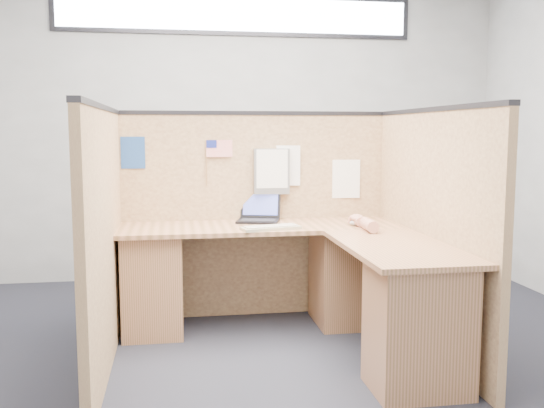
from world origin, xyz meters
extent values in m
plane|color=black|center=(0.00, 0.00, 0.00)|extent=(5.00, 5.00, 0.00)
plane|color=#96999B|center=(0.00, 2.25, 1.40)|extent=(5.00, 0.00, 5.00)
plane|color=#96999B|center=(0.00, -2.25, 1.40)|extent=(5.00, 0.00, 5.00)
cube|color=#232328|center=(0.00, 2.24, 2.45)|extent=(3.30, 0.02, 0.38)
cube|color=white|center=(0.00, 2.22, 2.45)|extent=(3.20, 0.01, 0.30)
cube|color=brown|center=(0.00, 1.00, 0.75)|extent=(2.05, 0.05, 1.50)
cube|color=#232328|center=(0.00, 1.00, 1.51)|extent=(2.05, 0.06, 0.03)
cube|color=brown|center=(-1.00, 0.10, 0.75)|extent=(0.05, 1.80, 1.50)
cube|color=#232328|center=(-1.00, 0.10, 1.51)|extent=(0.06, 1.80, 0.03)
cube|color=brown|center=(1.00, 0.10, 0.75)|extent=(0.05, 1.80, 1.50)
cube|color=#232328|center=(1.00, 0.10, 1.51)|extent=(0.06, 1.80, 0.03)
cube|color=brown|center=(0.00, 0.68, 0.71)|extent=(1.95, 0.60, 0.03)
cube|color=brown|center=(0.68, -0.20, 0.71)|extent=(0.60, 1.15, 0.03)
cube|color=brown|center=(-0.75, 0.68, 0.35)|extent=(0.40, 0.50, 0.70)
cube|color=brown|center=(0.60, 0.68, 0.35)|extent=(0.40, 0.50, 0.70)
cube|color=brown|center=(0.68, -0.52, 0.35)|extent=(0.50, 0.40, 0.70)
cube|color=black|center=(0.00, 0.82, 0.74)|extent=(0.34, 0.29, 0.02)
cube|color=black|center=(0.00, 0.96, 0.84)|extent=(0.30, 0.14, 0.20)
cube|color=#39438B|center=(0.00, 0.95, 0.84)|extent=(0.26, 0.11, 0.16)
cube|color=#9E987B|center=(0.04, 0.48, 0.74)|extent=(0.42, 0.22, 0.02)
cube|color=silver|center=(0.04, 0.48, 0.75)|extent=(0.38, 0.19, 0.01)
ellipsoid|color=#B4B4B9|center=(0.66, 0.55, 0.75)|extent=(0.13, 0.10, 0.05)
ellipsoid|color=tan|center=(0.66, 0.55, 0.78)|extent=(0.10, 0.12, 0.05)
cylinder|color=tan|center=(0.66, 0.49, 0.77)|extent=(0.07, 0.05, 0.07)
cylinder|color=tan|center=(0.67, 0.34, 0.77)|extent=(0.11, 0.29, 0.09)
cube|color=navy|center=(-0.88, 0.97, 1.23)|extent=(0.17, 0.01, 0.23)
cylinder|color=olive|center=(-0.36, 0.96, 1.15)|extent=(0.01, 0.01, 0.33)
cube|color=red|center=(-0.26, 0.96, 1.26)|extent=(0.19, 0.00, 0.12)
cube|color=navy|center=(-0.32, 0.95, 1.29)|extent=(0.08, 0.00, 0.06)
cube|color=slate|center=(0.12, 0.94, 1.09)|extent=(0.26, 0.05, 0.34)
cube|color=white|center=(0.12, 0.92, 1.11)|extent=(0.23, 0.01, 0.28)
cube|color=white|center=(0.22, 0.97, 1.13)|extent=(0.23, 0.03, 0.30)
cube|color=white|center=(0.69, 0.97, 1.02)|extent=(0.23, 0.02, 0.29)
camera|label=1|loc=(-0.59, -3.47, 1.38)|focal=40.00mm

